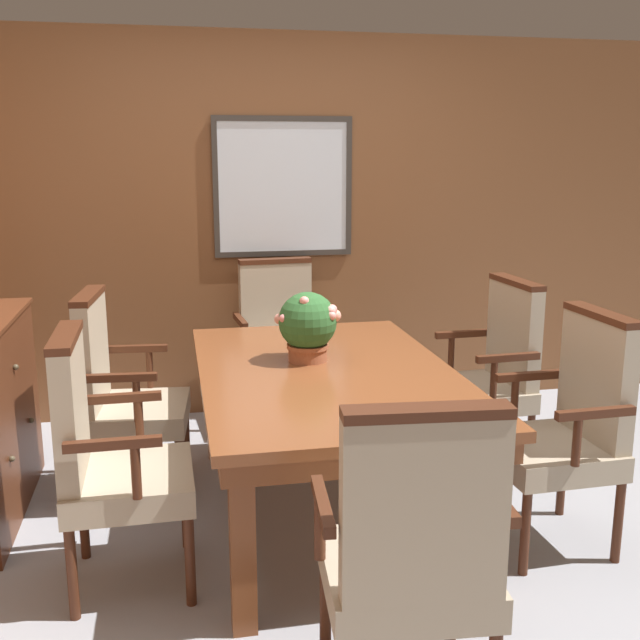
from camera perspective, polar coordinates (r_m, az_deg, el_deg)
ground_plane at (r=3.50m, az=1.25°, el=-16.54°), size 14.00×14.00×0.00m
wall_back at (r=4.94m, az=-3.45°, el=7.04°), size 7.20×0.08×2.45m
dining_table at (r=3.49m, az=0.48°, el=-5.19°), size 1.16×1.85×0.73m
chair_head_far at (r=4.76m, az=-3.06°, el=-1.34°), size 0.58×0.53×1.05m
chair_right_near at (r=3.46m, az=18.37°, el=-7.41°), size 0.51×0.57×1.05m
chair_right_far at (r=4.17m, az=12.92°, el=-3.66°), size 0.52×0.57×1.05m
chair_head_near at (r=2.33m, az=7.04°, el=-17.03°), size 0.59×0.53×1.05m
chair_left_far at (r=3.86m, az=-15.04°, el=-5.11°), size 0.54×0.59×1.05m
chair_left_near at (r=3.08m, az=-15.95°, el=-9.73°), size 0.50×0.56×1.05m
potted_plant at (r=3.56m, az=-0.93°, el=-0.38°), size 0.31×0.28×0.33m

